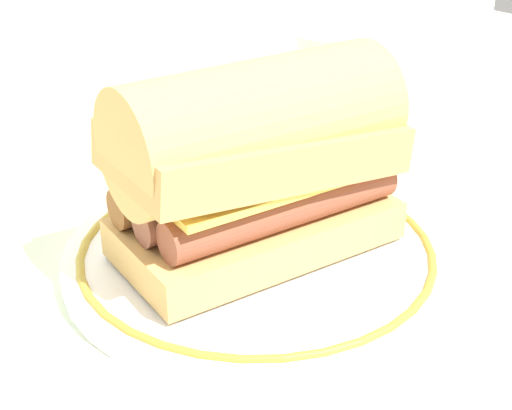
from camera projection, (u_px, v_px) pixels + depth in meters
The scene contains 4 objects.
ground_plane at pixel (256, 264), 0.52m from camera, with size 1.50×1.50×0.00m, color silver.
plate at pixel (256, 253), 0.52m from camera, with size 0.26×0.26×0.01m.
sausage_sandwich at pixel (256, 158), 0.49m from camera, with size 0.20×0.12×0.13m.
drinking_glass at pixel (326, 96), 0.69m from camera, with size 0.07×0.07×0.11m.
Camera 1 is at (-0.29, -0.34, 0.28)m, focal length 53.72 mm.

